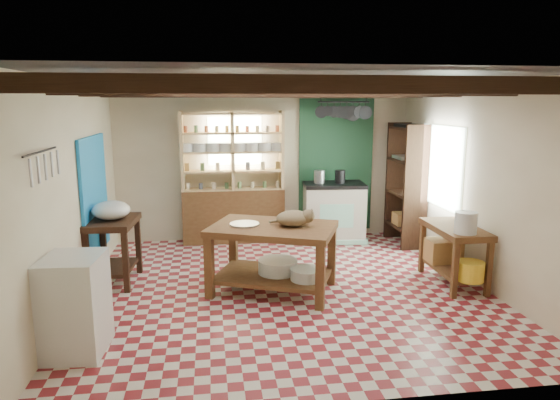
{
  "coord_description": "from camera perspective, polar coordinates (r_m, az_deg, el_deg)",
  "views": [
    {
      "loc": [
        -0.93,
        -5.96,
        2.34
      ],
      "look_at": [
        -0.04,
        0.3,
        1.1
      ],
      "focal_mm": 32.0,
      "sensor_mm": 36.0,
      "label": 1
    }
  ],
  "objects": [
    {
      "name": "floor",
      "position": [
        6.47,
        0.75,
        -10.16
      ],
      "size": [
        5.0,
        5.0,
        0.02
      ],
      "primitive_type": "cube",
      "color": "maroon",
      "rests_on": "ground"
    },
    {
      "name": "ceiling",
      "position": [
        6.03,
        0.81,
        13.6
      ],
      "size": [
        5.0,
        5.0,
        0.02
      ],
      "primitive_type": "cube",
      "color": "#4A494E",
      "rests_on": "wall_back"
    },
    {
      "name": "wall_back",
      "position": [
        8.57,
        -1.8,
        4.17
      ],
      "size": [
        5.0,
        0.04,
        2.6
      ],
      "primitive_type": "cube",
      "color": "beige",
      "rests_on": "floor"
    },
    {
      "name": "wall_front",
      "position": [
        3.73,
        6.72,
        -5.17
      ],
      "size": [
        5.0,
        0.04,
        2.6
      ],
      "primitive_type": "cube",
      "color": "beige",
      "rests_on": "floor"
    },
    {
      "name": "wall_left",
      "position": [
        6.25,
        -22.52,
        0.69
      ],
      "size": [
        0.04,
        5.0,
        2.6
      ],
      "primitive_type": "cube",
      "color": "beige",
      "rests_on": "floor"
    },
    {
      "name": "wall_right",
      "position": [
        6.95,
        21.6,
        1.75
      ],
      "size": [
        0.04,
        5.0,
        2.6
      ],
      "primitive_type": "cube",
      "color": "beige",
      "rests_on": "floor"
    },
    {
      "name": "ceiling_beams",
      "position": [
        6.03,
        0.81,
        12.46
      ],
      "size": [
        5.0,
        3.8,
        0.15
      ],
      "primitive_type": "cube",
      "color": "#311C11",
      "rests_on": "ceiling"
    },
    {
      "name": "blue_wall_patch",
      "position": [
        7.14,
        -20.41,
        0.42
      ],
      "size": [
        0.04,
        1.4,
        1.6
      ],
      "primitive_type": "cube",
      "color": "#1A7BC7",
      "rests_on": "wall_left"
    },
    {
      "name": "green_wall_patch",
      "position": [
        8.77,
        6.39,
        3.94
      ],
      "size": [
        1.3,
        0.04,
        2.3
      ],
      "primitive_type": "cube",
      "color": "#1B452B",
      "rests_on": "wall_back"
    },
    {
      "name": "window_back",
      "position": [
        8.47,
        -5.19,
        6.77
      ],
      "size": [
        0.9,
        0.02,
        0.8
      ],
      "primitive_type": "cube",
      "color": "silver",
      "rests_on": "wall_back"
    },
    {
      "name": "window_right",
      "position": [
        7.8,
        17.93,
        3.68
      ],
      "size": [
        0.02,
        1.3,
        1.2
      ],
      "primitive_type": "cube",
      "color": "silver",
      "rests_on": "wall_right"
    },
    {
      "name": "utensil_rail",
      "position": [
        5.02,
        -25.58,
        3.63
      ],
      "size": [
        0.06,
        0.9,
        0.28
      ],
      "primitive_type": "cube",
      "color": "black",
      "rests_on": "wall_left"
    },
    {
      "name": "pot_rack",
      "position": [
        8.3,
        7.26,
        9.95
      ],
      "size": [
        0.86,
        0.12,
        0.36
      ],
      "primitive_type": "cube",
      "color": "black",
      "rests_on": "ceiling"
    },
    {
      "name": "shelving_unit",
      "position": [
        8.37,
        -5.4,
        2.57
      ],
      "size": [
        1.7,
        0.34,
        2.2
      ],
      "primitive_type": "cube",
      "color": "#DAB57D",
      "rests_on": "floor"
    },
    {
      "name": "tall_rack",
      "position": [
        8.5,
        14.22,
        1.73
      ],
      "size": [
        0.4,
        0.86,
        2.0
      ],
      "primitive_type": "cube",
      "color": "#311C11",
      "rests_on": "floor"
    },
    {
      "name": "work_table",
      "position": [
        6.26,
        -0.82,
        -6.7
      ],
      "size": [
        1.76,
        1.49,
        0.84
      ],
      "primitive_type": "cube",
      "rotation": [
        0.0,
        0.0,
        -0.4
      ],
      "color": "brown",
      "rests_on": "floor"
    },
    {
      "name": "stove",
      "position": [
        8.57,
        6.13,
        -1.33
      ],
      "size": [
        1.07,
        0.77,
        1.0
      ],
      "primitive_type": "cube",
      "rotation": [
        0.0,
        0.0,
        -0.08
      ],
      "color": "beige",
      "rests_on": "floor"
    },
    {
      "name": "prep_table",
      "position": [
        6.89,
        -18.45,
        -5.56
      ],
      "size": [
        0.64,
        0.89,
        0.86
      ],
      "primitive_type": "cube",
      "rotation": [
        0.0,
        0.0,
        -0.08
      ],
      "color": "#311C11",
      "rests_on": "floor"
    },
    {
      "name": "white_cabinet",
      "position": [
        5.16,
        -22.38,
        -11.01
      ],
      "size": [
        0.57,
        0.66,
        0.94
      ],
      "primitive_type": "cube",
      "rotation": [
        0.0,
        0.0,
        -0.08
      ],
      "color": "silver",
      "rests_on": "floor"
    },
    {
      "name": "right_counter",
      "position": [
        6.9,
        19.2,
        -5.95
      ],
      "size": [
        0.55,
        1.08,
        0.77
      ],
      "primitive_type": "cube",
      "rotation": [
        0.0,
        0.0,
        -0.01
      ],
      "color": "brown",
      "rests_on": "floor"
    },
    {
      "name": "cat",
      "position": [
        6.11,
        1.55,
        -2.11
      ],
      "size": [
        0.49,
        0.41,
        0.19
      ],
      "primitive_type": "ellipsoid",
      "rotation": [
        0.0,
        0.0,
        -0.22
      ],
      "color": "#8D7452",
      "rests_on": "work_table"
    },
    {
      "name": "steel_tray",
      "position": [
        6.19,
        -4.08,
        -2.76
      ],
      "size": [
        0.48,
        0.48,
        0.02
      ],
      "primitive_type": "cylinder",
      "rotation": [
        0.0,
        0.0,
        -0.4
      ],
      "color": "#A1A1A8",
      "rests_on": "work_table"
    },
    {
      "name": "basin_large",
      "position": [
        6.33,
        -0.26,
        -7.58
      ],
      "size": [
        0.65,
        0.65,
        0.17
      ],
      "primitive_type": "cylinder",
      "rotation": [
        0.0,
        0.0,
        -0.4
      ],
      "color": "silver",
      "rests_on": "work_table"
    },
    {
      "name": "basin_small",
      "position": [
        6.11,
        3.05,
        -8.46
      ],
      "size": [
        0.51,
        0.51,
        0.14
      ],
      "primitive_type": "cylinder",
      "rotation": [
        0.0,
        0.0,
        -0.4
      ],
      "color": "silver",
      "rests_on": "work_table"
    },
    {
      "name": "kettle_left",
      "position": [
        8.42,
        4.53,
        2.68
      ],
      "size": [
        0.2,
        0.2,
        0.22
      ],
      "primitive_type": "cylinder",
      "rotation": [
        0.0,
        0.0,
        -0.08
      ],
      "color": "#A1A1A8",
      "rests_on": "stove"
    },
    {
      "name": "kettle_right",
      "position": [
        8.48,
        6.88,
        2.69
      ],
      "size": [
        0.19,
        0.19,
        0.22
      ],
      "primitive_type": "cylinder",
      "rotation": [
        0.0,
        0.0,
        -0.08
      ],
      "color": "black",
      "rests_on": "stove"
    },
    {
      "name": "enamel_bowl",
      "position": [
        6.76,
        -18.74,
        -1.11
      ],
      "size": [
        0.51,
        0.51,
        0.24
      ],
      "primitive_type": "ellipsoid",
      "rotation": [
        0.0,
        0.0,
        -0.08
      ],
      "color": "silver",
      "rests_on": "prep_table"
    },
    {
      "name": "white_bucket",
      "position": [
        6.45,
        20.47,
        -2.45
      ],
      "size": [
        0.27,
        0.27,
        0.27
      ],
      "primitive_type": "cylinder",
      "rotation": [
        0.0,
        0.0,
        -0.01
      ],
      "color": "silver",
      "rests_on": "right_counter"
    },
    {
      "name": "wicker_basket",
      "position": [
        7.17,
        18.13,
        -5.49
      ],
      "size": [
        0.44,
        0.36,
        0.31
      ],
      "primitive_type": "cube",
      "rotation": [
        0.0,
        0.0,
        -0.01
      ],
      "color": "#AC7D45",
      "rests_on": "right_counter"
    },
    {
      "name": "yellow_tub",
      "position": [
        6.54,
        20.92,
        -7.58
      ],
      "size": [
        0.33,
        0.33,
        0.24
      ],
      "primitive_type": "cylinder",
      "rotation": [
        0.0,
        0.0,
        -0.01
      ],
      "color": "yellow",
      "rests_on": "right_counter"
    }
  ]
}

